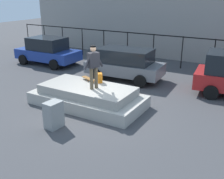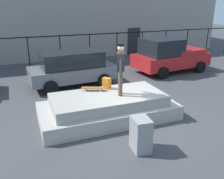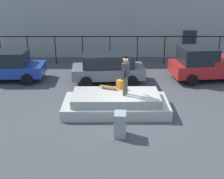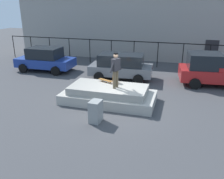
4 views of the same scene
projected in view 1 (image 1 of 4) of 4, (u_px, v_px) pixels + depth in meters
name	position (u px, v px, depth m)	size (l,w,h in m)	color
ground_plane	(99.00, 110.00, 10.97)	(60.00, 60.00, 0.00)	#424244
concrete_ledge	(88.00, 96.00, 11.32)	(4.65, 2.26, 0.84)	#ADA89E
skateboarder	(94.00, 64.00, 10.55)	(0.41, 0.86, 1.71)	brown
skateboard	(89.00, 79.00, 11.76)	(0.85, 0.52, 0.12)	brown
backpack	(100.00, 78.00, 11.53)	(0.28, 0.20, 0.40)	orange
car_blue_sedan_near	(48.00, 51.00, 17.59)	(4.15, 2.15, 1.71)	navy
car_grey_hatchback_mid	(125.00, 63.00, 14.52)	(4.12, 2.25, 1.64)	slate
utility_box	(54.00, 115.00, 9.44)	(0.44, 0.60, 0.94)	gray
fence_row	(168.00, 45.00, 16.85)	(24.06, 0.06, 1.95)	black
warehouse_building	(195.00, 12.00, 21.14)	(24.90, 8.61, 5.81)	gray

